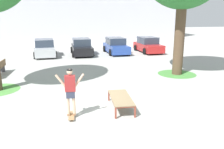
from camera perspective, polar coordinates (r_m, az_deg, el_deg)
ground_plane at (r=9.46m, az=-0.85°, el=-7.70°), size 120.00×120.00×0.00m
building_facade at (r=37.20m, az=-10.24°, el=17.01°), size 34.42×4.00×10.94m
skate_box at (r=9.08m, az=2.17°, el=-5.86°), size 0.92×1.96×0.46m
skateboard at (r=8.52m, az=-9.93°, el=-9.91°), size 0.27×0.81×0.09m
skater at (r=8.17m, az=-10.23°, el=-3.52°), size 1.00×0.31×1.69m
grass_patch_near_right at (r=15.06m, az=15.67°, el=0.15°), size 2.35×2.35×0.01m
car_silver at (r=21.89m, az=-16.27°, el=6.21°), size 2.12×4.30×1.50m
car_black at (r=21.91m, az=-7.52°, el=6.67°), size 1.96×4.22×1.50m
car_blue at (r=22.54m, az=0.95°, el=6.99°), size 1.96×4.22×1.50m
car_red at (r=23.57m, az=8.86°, el=7.15°), size 1.95×4.21×1.50m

